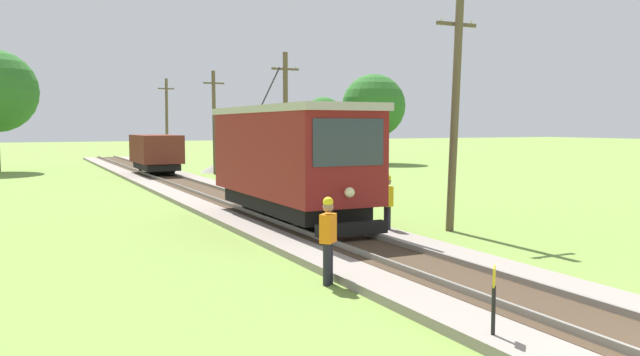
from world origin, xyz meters
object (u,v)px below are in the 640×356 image
(red_tram, at_px, (289,157))
(utility_pole_far, at_px, (214,121))
(trackside_signal_marker, at_px, (494,302))
(gravel_pile, at_px, (221,166))
(tree_horizon, at_px, (323,117))
(utility_pole_near_tram, at_px, (455,112))
(second_worker, at_px, (387,202))
(utility_pole_mid, at_px, (286,120))
(track_worker, at_px, (328,236))
(utility_pole_distant, at_px, (167,120))
(tree_left_near, at_px, (374,106))
(freight_car, at_px, (156,152))

(red_tram, xyz_separation_m, utility_pole_far, (3.96, 21.90, 1.30))
(trackside_signal_marker, distance_m, gravel_pile, 35.81)
(tree_horizon, bearing_deg, gravel_pile, -154.57)
(utility_pole_near_tram, xyz_separation_m, second_worker, (-2.11, 0.36, -2.63))
(utility_pole_mid, relative_size, second_worker, 3.77)
(trackside_signal_marker, bearing_deg, utility_pole_far, 80.32)
(gravel_pile, relative_size, track_worker, 1.61)
(red_tram, height_order, track_worker, red_tram)
(utility_pole_mid, bearing_deg, utility_pole_far, 90.00)
(utility_pole_distant, xyz_separation_m, trackside_signal_marker, (-5.72, -47.89, -3.05))
(gravel_pile, bearing_deg, red_tram, -101.64)
(red_tram, height_order, utility_pole_near_tram, utility_pole_near_tram)
(trackside_signal_marker, height_order, second_worker, second_worker)
(second_worker, distance_m, tree_horizon, 34.30)
(utility_pole_near_tram, bearing_deg, track_worker, -147.04)
(red_tram, bearing_deg, tree_horizon, 61.91)
(red_tram, distance_m, utility_pole_far, 22.29)
(gravel_pile, distance_m, tree_left_near, 16.11)
(utility_pole_near_tram, distance_m, gravel_pile, 27.09)
(gravel_pile, bearing_deg, track_worker, -103.02)
(gravel_pile, relative_size, second_worker, 1.61)
(track_worker, bearing_deg, tree_horizon, -69.37)
(trackside_signal_marker, xyz_separation_m, gravel_pile, (6.61, 35.20, -0.26))
(gravel_pile, distance_m, tree_horizon, 12.00)
(utility_pole_distant, distance_m, second_worker, 39.37)
(utility_pole_mid, height_order, tree_horizon, utility_pole_mid)
(utility_pole_distant, height_order, gravel_pile, utility_pole_distant)
(freight_car, relative_size, tree_left_near, 0.69)
(track_worker, relative_size, second_worker, 1.00)
(red_tram, height_order, utility_pole_far, utility_pole_far)
(utility_pole_mid, bearing_deg, track_worker, -110.07)
(red_tram, bearing_deg, trackside_signal_marker, -98.59)
(red_tram, xyz_separation_m, tree_left_near, (19.70, 27.94, 2.68))
(utility_pole_far, bearing_deg, tree_left_near, 20.99)
(freight_car, height_order, gravel_pile, freight_car)
(freight_car, bearing_deg, utility_pole_near_tram, -80.83)
(red_tram, xyz_separation_m, second_worker, (1.85, -2.96, -1.21))
(utility_pole_near_tram, distance_m, utility_pole_far, 25.21)
(red_tram, bearing_deg, freight_car, 90.01)
(second_worker, xyz_separation_m, tree_horizon, (13.36, 31.45, 2.95))
(red_tram, relative_size, utility_pole_mid, 1.27)
(utility_pole_distant, height_order, trackside_signal_marker, utility_pole_distant)
(utility_pole_distant, bearing_deg, tree_left_near, -27.88)
(freight_car, xyz_separation_m, gravel_pile, (4.86, 2.33, -1.15))
(utility_pole_near_tram, distance_m, tree_left_near, 35.01)
(gravel_pile, relative_size, tree_left_near, 0.38)
(utility_pole_near_tram, xyz_separation_m, tree_horizon, (11.25, 31.81, 0.32))
(trackside_signal_marker, distance_m, tree_horizon, 43.69)
(utility_pole_near_tram, bearing_deg, tree_left_near, 63.26)
(utility_pole_far, height_order, trackside_signal_marker, utility_pole_far)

